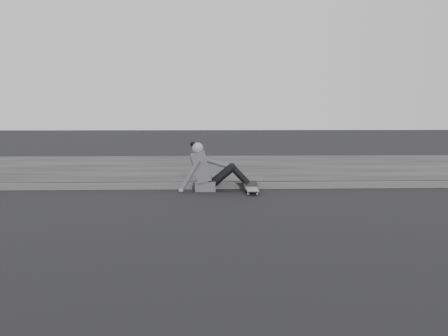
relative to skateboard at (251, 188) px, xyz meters
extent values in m
cube|color=#4E4E4E|center=(2.50, 0.49, -0.01)|extent=(24.00, 0.16, 0.12)
cube|color=#313131|center=(2.50, 3.51, -0.01)|extent=(24.00, 6.00, 0.12)
cylinder|color=#969691|center=(-0.07, -0.26, -0.04)|extent=(0.03, 0.05, 0.05)
cylinder|color=#969691|center=(0.08, -0.26, -0.04)|extent=(0.03, 0.05, 0.05)
cylinder|color=#969691|center=(-0.07, 0.26, -0.04)|extent=(0.03, 0.05, 0.05)
cylinder|color=#969691|center=(0.08, 0.26, -0.04)|extent=(0.03, 0.05, 0.05)
cube|color=#323235|center=(0.00, -0.26, -0.02)|extent=(0.16, 0.04, 0.03)
cube|color=#323235|center=(0.00, 0.26, -0.02)|extent=(0.16, 0.04, 0.03)
cube|color=slate|center=(0.00, 0.00, 0.01)|extent=(0.20, 0.78, 0.02)
cube|color=#4E4E50|center=(-0.80, 0.25, 0.02)|extent=(0.36, 0.34, 0.18)
cube|color=#4E4E50|center=(-0.87, 0.25, 0.36)|extent=(0.37, 0.40, 0.57)
cube|color=#4E4E50|center=(-1.00, 0.25, 0.48)|extent=(0.14, 0.30, 0.20)
cylinder|color=gray|center=(-0.92, 0.25, 0.60)|extent=(0.09, 0.09, 0.08)
sphere|color=gray|center=(-0.93, 0.25, 0.69)|extent=(0.20, 0.20, 0.20)
sphere|color=black|center=(-1.02, 0.27, 0.76)|extent=(0.09, 0.09, 0.09)
cylinder|color=black|center=(-0.48, 0.16, 0.21)|extent=(0.43, 0.13, 0.39)
cylinder|color=black|center=(-0.48, 0.34, 0.21)|extent=(0.43, 0.13, 0.39)
cylinder|color=black|center=(-0.19, 0.16, 0.21)|extent=(0.35, 0.11, 0.36)
cylinder|color=black|center=(-0.19, 0.34, 0.21)|extent=(0.35, 0.11, 0.36)
sphere|color=black|center=(-0.32, 0.16, 0.35)|extent=(0.13, 0.13, 0.13)
sphere|color=black|center=(-0.32, 0.34, 0.35)|extent=(0.13, 0.13, 0.13)
cube|color=#242424|center=(0.00, 0.16, 0.05)|extent=(0.24, 0.08, 0.07)
cube|color=#242424|center=(0.00, 0.34, 0.05)|extent=(0.24, 0.08, 0.07)
cylinder|color=#4E4E50|center=(-1.07, 0.04, 0.22)|extent=(0.38, 0.08, 0.58)
sphere|color=gray|center=(-1.22, 0.03, -0.03)|extent=(0.08, 0.08, 0.08)
cylinder|color=#4E4E50|center=(-0.63, 0.41, 0.42)|extent=(0.48, 0.08, 0.21)
camera|label=1|loc=(-0.81, -8.56, 1.26)|focal=40.00mm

